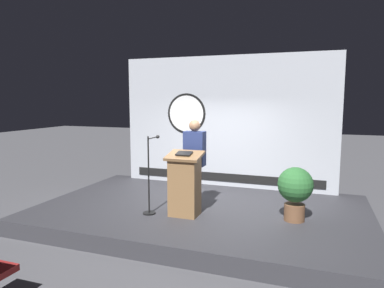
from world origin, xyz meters
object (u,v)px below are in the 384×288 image
(speaker_person, at_px, (195,163))
(potted_plant, at_px, (295,189))
(podium, at_px, (185,184))
(microphone_stand, at_px, (150,186))

(speaker_person, xyz_separation_m, potted_plant, (1.91, -0.09, -0.31))
(speaker_person, distance_m, potted_plant, 1.94)
(podium, height_order, microphone_stand, microphone_stand)
(podium, distance_m, speaker_person, 0.57)
(podium, xyz_separation_m, potted_plant, (1.93, 0.39, -0.01))
(microphone_stand, xyz_separation_m, potted_plant, (2.59, 0.48, 0.06))
(microphone_stand, bearing_deg, podium, 7.98)
(microphone_stand, distance_m, potted_plant, 2.64)
(potted_plant, bearing_deg, speaker_person, 177.30)
(speaker_person, height_order, microphone_stand, speaker_person)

